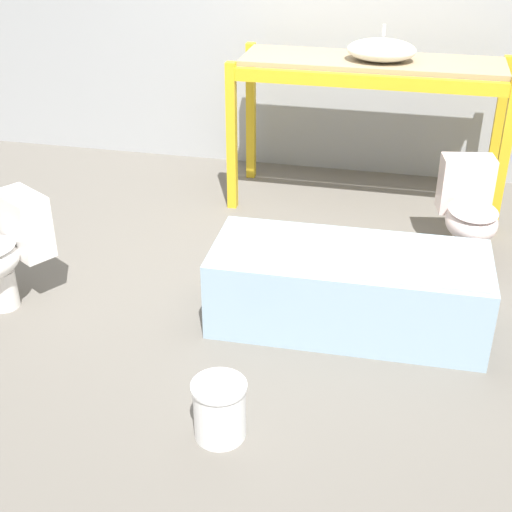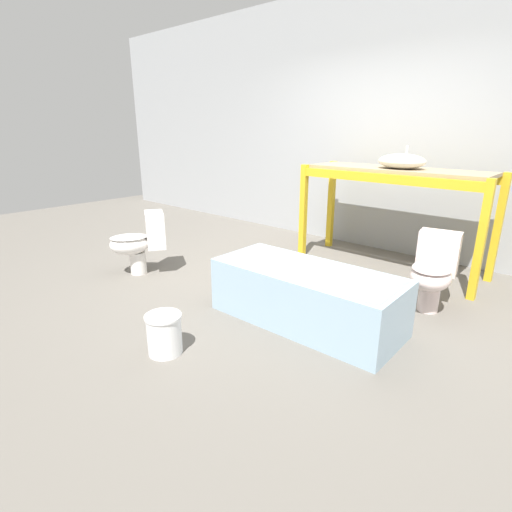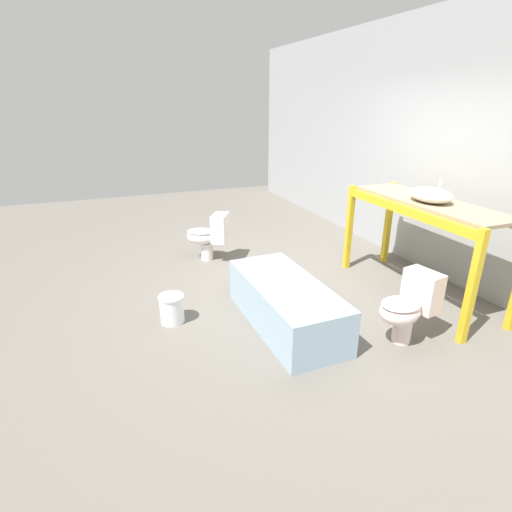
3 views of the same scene
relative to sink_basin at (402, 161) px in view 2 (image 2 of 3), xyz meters
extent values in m
plane|color=#666059|center=(-0.62, -1.20, -1.20)|extent=(12.00, 12.00, 0.00)
cube|color=#9EA0A3|center=(-0.62, 0.74, 0.40)|extent=(10.80, 0.08, 3.20)
cube|color=gold|center=(-1.04, -0.27, -0.64)|extent=(0.07, 0.07, 1.13)
cube|color=gold|center=(0.91, -0.27, -0.64)|extent=(0.07, 0.07, 1.13)
cube|color=gold|center=(-1.04, 0.36, -0.64)|extent=(0.07, 0.07, 1.13)
cube|color=gold|center=(0.91, 0.36, -0.64)|extent=(0.07, 0.07, 1.13)
cube|color=gold|center=(-0.06, -0.27, -0.16)|extent=(1.95, 0.06, 0.09)
cube|color=gold|center=(-0.06, 0.36, -0.16)|extent=(1.95, 0.06, 0.09)
cube|color=#998466|center=(-0.06, 0.05, -0.10)|extent=(1.88, 0.56, 0.04)
ellipsoid|color=silver|center=(0.00, 0.00, 0.00)|extent=(0.49, 0.38, 0.15)
cylinder|color=silver|center=(0.00, 0.10, 0.12)|extent=(0.02, 0.02, 0.08)
cube|color=#99B7CC|center=(0.01, -1.68, -0.97)|extent=(1.56, 0.68, 0.46)
cube|color=#829CAD|center=(0.01, -1.68, -0.83)|extent=(1.48, 0.60, 0.19)
cylinder|color=white|center=(-2.03, -1.96, -1.08)|extent=(0.17, 0.17, 0.24)
ellipsoid|color=white|center=(-2.06, -2.02, -0.86)|extent=(0.50, 0.52, 0.23)
ellipsoid|color=beige|center=(-2.06, -2.02, -0.78)|extent=(0.47, 0.50, 0.03)
cube|color=white|center=(-1.92, -1.78, -0.72)|extent=(0.39, 0.34, 0.38)
cylinder|color=silver|center=(0.69, -0.79, -1.08)|extent=(0.17, 0.17, 0.24)
ellipsoid|color=silver|center=(0.71, -0.86, -0.86)|extent=(0.39, 0.46, 0.23)
ellipsoid|color=#BBA7A3|center=(0.71, -0.86, -0.78)|extent=(0.37, 0.44, 0.03)
cube|color=silver|center=(0.66, -0.58, -0.72)|extent=(0.37, 0.24, 0.38)
cylinder|color=white|center=(-0.46, -2.75, -1.06)|extent=(0.24, 0.24, 0.30)
cylinder|color=white|center=(-0.46, -2.75, -0.92)|extent=(0.26, 0.26, 0.02)
camera|label=1|loc=(0.27, -5.18, 1.16)|focal=50.00mm
camera|label=2|loc=(1.70, -4.19, 0.35)|focal=28.00mm
camera|label=3|loc=(3.21, -3.26, 0.94)|focal=28.00mm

